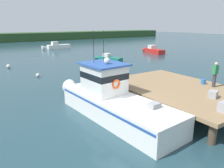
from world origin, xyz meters
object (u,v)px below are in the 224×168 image
(deckhand_by_the_boat, at_px, (215,74))
(moored_boat_near_channel, at_px, (57,46))
(main_fishing_boat, at_px, (111,99))
(mooring_buoy_spare_mooring, at_px, (38,75))
(moored_boat_outer_mooring, at_px, (109,59))
(bait_bucket, at_px, (203,82))
(crate_stack_mid_dock, at_px, (213,94))
(mooring_buoy_channel_marker, at_px, (8,66))
(moored_boat_mid_harbor, at_px, (153,50))

(deckhand_by_the_boat, height_order, moored_boat_near_channel, deckhand_by_the_boat)
(main_fishing_boat, xyz_separation_m, mooring_buoy_spare_mooring, (-1.00, 11.80, -0.81))
(moored_boat_near_channel, bearing_deg, deckhand_by_the_boat, -94.07)
(moored_boat_outer_mooring, relative_size, moored_boat_near_channel, 0.74)
(bait_bucket, distance_m, moored_boat_near_channel, 36.27)
(moored_boat_near_channel, bearing_deg, crate_stack_mid_dock, -96.90)
(main_fishing_boat, relative_size, moored_boat_near_channel, 1.67)
(bait_bucket, xyz_separation_m, mooring_buoy_channel_marker, (-9.34, 19.66, -1.13))
(deckhand_by_the_boat, distance_m, moored_boat_mid_harbor, 25.61)
(crate_stack_mid_dock, relative_size, bait_bucket, 1.76)
(crate_stack_mid_dock, xyz_separation_m, deckhand_by_the_boat, (1.98, 1.20, 0.67))
(moored_boat_outer_mooring, xyz_separation_m, mooring_buoy_spare_mooring, (-10.91, -3.88, -0.19))
(main_fishing_boat, height_order, crate_stack_mid_dock, main_fishing_boat)
(crate_stack_mid_dock, distance_m, bait_bucket, 2.84)
(deckhand_by_the_boat, bearing_deg, mooring_buoy_channel_marker, 114.43)
(crate_stack_mid_dock, relative_size, deckhand_by_the_boat, 0.37)
(main_fishing_boat, bearing_deg, moored_boat_near_channel, 75.15)
(main_fishing_boat, distance_m, bait_bucket, 6.79)
(mooring_buoy_spare_mooring, bearing_deg, moored_boat_outer_mooring, 19.56)
(moored_boat_outer_mooring, xyz_separation_m, mooring_buoy_channel_marker, (-12.62, 2.57, -0.15))
(moored_boat_near_channel, relative_size, mooring_buoy_spare_mooring, 15.11)
(moored_boat_near_channel, bearing_deg, mooring_buoy_spare_mooring, -113.98)
(main_fishing_boat, relative_size, mooring_buoy_spare_mooring, 25.21)
(mooring_buoy_spare_mooring, bearing_deg, crate_stack_mid_dock, -69.78)
(moored_boat_outer_mooring, relative_size, mooring_buoy_spare_mooring, 11.20)
(main_fishing_boat, bearing_deg, deckhand_by_the_boat, -18.43)
(deckhand_by_the_boat, bearing_deg, main_fishing_boat, 161.57)
(deckhand_by_the_boat, relative_size, mooring_buoy_channel_marker, 3.45)
(bait_bucket, bearing_deg, moored_boat_mid_harbor, 53.71)
(bait_bucket, height_order, moored_boat_mid_harbor, bait_bucket)
(crate_stack_mid_dock, relative_size, mooring_buoy_spare_mooring, 1.53)
(bait_bucket, bearing_deg, moored_boat_near_channel, 85.92)
(bait_bucket, xyz_separation_m, mooring_buoy_spare_mooring, (-7.63, 13.21, -1.17))
(moored_boat_mid_harbor, relative_size, mooring_buoy_spare_mooring, 14.27)
(crate_stack_mid_dock, bearing_deg, moored_boat_near_channel, 83.10)
(moored_boat_outer_mooring, bearing_deg, mooring_buoy_spare_mooring, -160.44)
(main_fishing_boat, bearing_deg, moored_boat_mid_harbor, 41.13)
(crate_stack_mid_dock, distance_m, moored_boat_mid_harbor, 27.72)
(bait_bucket, relative_size, mooring_buoy_channel_marker, 0.72)
(deckhand_by_the_boat, relative_size, moored_boat_outer_mooring, 0.37)
(crate_stack_mid_dock, xyz_separation_m, moored_boat_outer_mooring, (5.32, 19.07, -1.01))
(moored_boat_outer_mooring, height_order, mooring_buoy_channel_marker, moored_boat_outer_mooring)
(mooring_buoy_spare_mooring, bearing_deg, moored_boat_mid_harbor, 17.05)
(mooring_buoy_spare_mooring, height_order, mooring_buoy_channel_marker, mooring_buoy_channel_marker)
(deckhand_by_the_boat, xyz_separation_m, mooring_buoy_channel_marker, (-9.29, 20.45, -1.82))
(main_fishing_boat, distance_m, moored_boat_mid_harbor, 28.38)
(deckhand_by_the_boat, bearing_deg, crate_stack_mid_dock, -148.81)
(moored_boat_outer_mooring, bearing_deg, main_fishing_boat, -122.32)
(moored_boat_mid_harbor, height_order, mooring_buoy_channel_marker, moored_boat_mid_harbor)
(crate_stack_mid_dock, relative_size, moored_boat_near_channel, 0.10)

